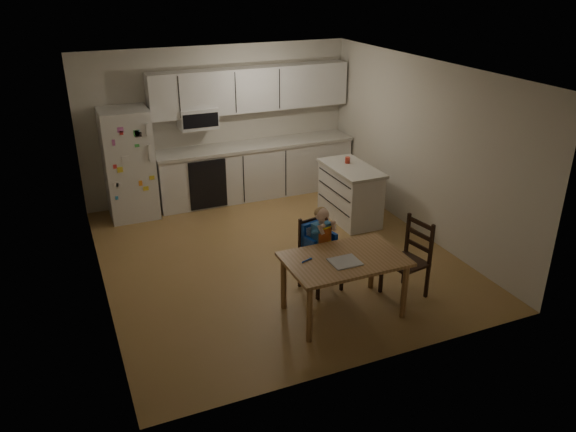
% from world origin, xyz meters
% --- Properties ---
extents(room, '(4.52, 5.01, 2.51)m').
position_xyz_m(room, '(0.00, 0.48, 1.25)').
color(room, olive).
rests_on(room, ground).
extents(refrigerator, '(0.72, 0.70, 1.70)m').
position_xyz_m(refrigerator, '(-1.55, 2.15, 0.85)').
color(refrigerator, silver).
rests_on(refrigerator, ground).
extents(kitchen_run, '(3.37, 0.62, 2.15)m').
position_xyz_m(kitchen_run, '(0.50, 2.24, 0.88)').
color(kitchen_run, silver).
rests_on(kitchen_run, ground).
extents(kitchen_island, '(0.61, 1.16, 0.86)m').
position_xyz_m(kitchen_island, '(1.52, 0.68, 0.43)').
color(kitchen_island, silver).
rests_on(kitchen_island, ground).
extents(red_cup, '(0.08, 0.08, 0.10)m').
position_xyz_m(red_cup, '(1.55, 0.85, 0.90)').
color(red_cup, '#B83221').
rests_on(red_cup, kitchen_island).
extents(dining_table, '(1.31, 0.84, 0.70)m').
position_xyz_m(dining_table, '(0.19, -1.59, 0.61)').
color(dining_table, olive).
rests_on(dining_table, ground).
extents(napkin, '(0.31, 0.27, 0.01)m').
position_xyz_m(napkin, '(0.14, -1.69, 0.71)').
color(napkin, '#BCBCC1').
rests_on(napkin, dining_table).
extents(toddler_spoon, '(0.12, 0.06, 0.02)m').
position_xyz_m(toddler_spoon, '(-0.23, -1.50, 0.71)').
color(toddler_spoon, '#0F3BAC').
rests_on(toddler_spoon, dining_table).
extents(chair_booster, '(0.48, 0.48, 1.07)m').
position_xyz_m(chair_booster, '(0.18, -0.98, 0.65)').
color(chair_booster, black).
rests_on(chair_booster, ground).
extents(chair_side, '(0.49, 0.49, 0.95)m').
position_xyz_m(chair_side, '(1.13, -1.52, 0.54)').
color(chair_side, black).
rests_on(chair_side, ground).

